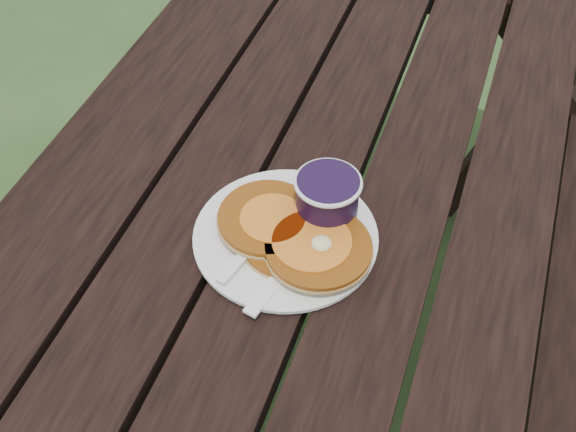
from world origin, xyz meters
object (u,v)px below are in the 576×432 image
(pancake_stack, at_px, (294,235))
(plate, at_px, (286,237))
(picnic_table, at_px, (319,280))
(coffee_cup, at_px, (327,198))

(pancake_stack, bearing_deg, plate, 153.25)
(picnic_table, distance_m, pancake_stack, 0.47)
(plate, bearing_deg, pancake_stack, -26.75)
(pancake_stack, relative_size, coffee_cup, 2.39)
(plate, relative_size, pancake_stack, 1.12)
(picnic_table, height_order, plate, plate)
(picnic_table, distance_m, coffee_cup, 0.47)
(picnic_table, xyz_separation_m, coffee_cup, (0.05, -0.17, 0.43))
(picnic_table, bearing_deg, pancake_stack, -84.47)
(picnic_table, relative_size, pancake_stack, 7.66)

